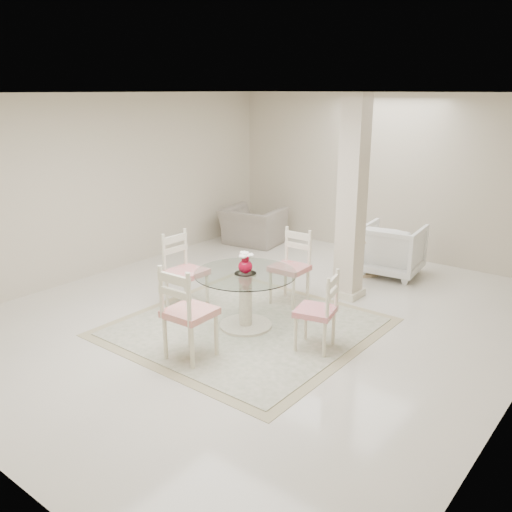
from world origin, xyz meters
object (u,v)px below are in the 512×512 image
Objects in this scene: armchair_white at (392,250)px; red_vase at (245,263)px; dining_chair_west at (182,265)px; dining_chair_south at (185,307)px; side_table at (363,256)px; column at (352,200)px; dining_chair_east at (321,306)px; dining_table at (246,300)px; dining_chair_north at (293,261)px; recliner_taupe at (253,226)px.

red_vase is at bearing 73.16° from armchair_white.
dining_chair_west is at bearing 55.57° from armchair_white.
dining_chair_south is 2.00× the size of side_table.
dining_chair_east is (0.57, -1.63, -0.83)m from column.
dining_table is at bearing 73.15° from armchair_white.
dining_chair_north is 0.94× the size of dining_chair_south.
armchair_white is (0.49, 3.93, -0.21)m from dining_chair_south.
dining_chair_north is at bearing -146.61° from dining_chair_east.
column reaches higher than dining_chair_west.
recliner_taupe is (-2.21, 1.93, -0.24)m from dining_chair_north.
dining_table is 1.03m from dining_chair_east.
recliner_taupe is (-3.25, 2.90, -0.19)m from dining_chair_east.
dining_chair_north is at bearing 91.90° from dining_table.
column is 2.71× the size of dining_chair_east.
column is at bearing 146.23° from recliner_taupe.
red_vase is 1.05m from dining_chair_west.
dining_chair_west is at bearing -130.64° from column.
red_vase is 0.26× the size of dining_chair_east.
red_vase is 0.25× the size of recliner_taupe.
column is 2.83m from dining_chair_south.
dining_chair_north is (-0.03, 1.02, 0.22)m from dining_table.
column is 4.66× the size of side_table.
armchair_white is at bearing 79.88° from red_vase.
dining_chair_east is 2.04m from dining_chair_west.
dining_chair_north is (-0.48, -0.66, -0.78)m from column.
recliner_taupe is (-2.27, 3.97, -0.27)m from dining_chair_south.
side_table is (1.16, 2.75, -0.32)m from dining_chair_west.
armchair_white reaches higher than dining_table.
dining_chair_west is (-1.46, -1.71, -0.76)m from column.
recliner_taupe is at bearing -145.38° from dining_chair_east.
dining_chair_south is at bearing -98.59° from column.
dining_chair_east is at bearing -85.60° from dining_chair_west.
red_vase is 3.73m from recliner_taupe.
dining_chair_south is 3.76m from side_table.
dining_chair_west is 1.28× the size of armchair_white.
red_vase is at bearing -89.96° from dining_chair_north.
side_table is (0.14, 2.72, -0.55)m from red_vase.
recliner_taupe is 1.78× the size of side_table.
red_vase is at bearing -104.75° from column.
side_table is (2.38, -0.23, -0.07)m from recliner_taupe.
recliner_taupe reaches higher than side_table.
side_table is (0.14, 2.72, -0.08)m from dining_table.
column reaches higher than dining_chair_south.
column is at bearing -100.99° from dining_chair_south.
dining_chair_west reaches higher than side_table.
red_vase is 2.78m from side_table.
red_vase reaches higher than armchair_white.
dining_chair_east reaches higher than armchair_white.
armchair_white reaches higher than recliner_taupe.
dining_chair_north is at bearing -125.93° from column.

